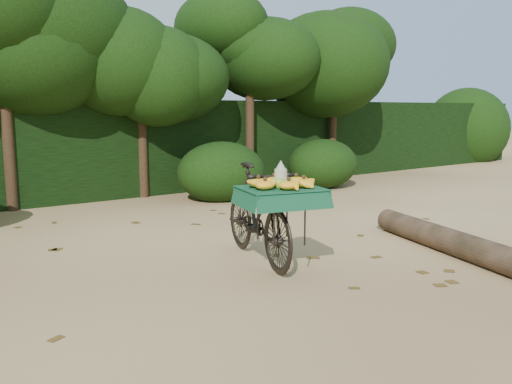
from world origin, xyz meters
TOP-DOWN VIEW (x-y plane):
  - ground at (0.00, 0.00)m, footprint 80.00×80.00m
  - vendor_bicycle at (-0.39, 0.67)m, footprint 1.06×1.88m
  - fallen_log at (1.34, -1.01)m, footprint 1.46×3.85m
  - hedge_backdrop at (0.00, 6.30)m, footprint 26.00×1.80m
  - tree_row at (-0.65, 5.50)m, footprint 14.50×2.00m
  - bush_clumps at (0.50, 4.30)m, footprint 8.80×1.70m
  - leaf_litter at (0.00, 0.65)m, footprint 7.00×7.30m

SIDE VIEW (x-z plane):
  - ground at x=0.00m, z-range 0.00..0.00m
  - leaf_litter at x=0.00m, z-range 0.00..0.01m
  - fallen_log at x=1.34m, z-range 0.00..0.29m
  - bush_clumps at x=0.50m, z-range 0.00..0.90m
  - vendor_bicycle at x=-0.39m, z-range 0.01..1.07m
  - hedge_backdrop at x=0.00m, z-range 0.00..1.80m
  - tree_row at x=-0.65m, z-range 0.00..4.00m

